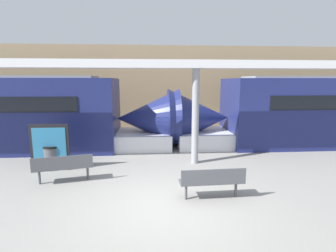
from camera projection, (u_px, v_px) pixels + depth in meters
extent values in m
plane|color=gray|center=(166.00, 206.00, 6.33)|extent=(60.00, 60.00, 0.00)
cube|color=#9E8460|center=(155.00, 89.00, 15.30)|extent=(56.00, 0.20, 5.00)
cone|color=navy|center=(198.00, 118.00, 12.06)|extent=(2.80, 2.63, 2.63)
cube|color=silver|center=(203.00, 138.00, 12.25)|extent=(2.52, 2.46, 0.70)
cone|color=navy|center=(148.00, 118.00, 11.89)|extent=(2.80, 2.63, 2.63)
cube|color=silver|center=(143.00, 139.00, 12.03)|extent=(2.52, 2.46, 0.70)
cube|color=#4C4F54|center=(211.00, 181.00, 6.68)|extent=(1.66, 0.50, 0.04)
cube|color=#4C4F54|center=(214.00, 176.00, 6.45)|extent=(1.64, 0.10, 0.37)
cylinder|color=#4C4F54|center=(186.00, 191.00, 6.65)|extent=(0.07, 0.07, 0.43)
cylinder|color=#4C4F54|center=(236.00, 189.00, 6.79)|extent=(0.07, 0.07, 0.43)
cube|color=#4C4F54|center=(64.00, 167.00, 7.78)|extent=(1.74, 0.79, 0.04)
cube|color=#4C4F54|center=(63.00, 163.00, 7.56)|extent=(1.66, 0.39, 0.37)
cylinder|color=#4C4F54|center=(39.00, 177.00, 7.63)|extent=(0.07, 0.07, 0.43)
cylinder|color=#4C4F54|center=(88.00, 172.00, 8.01)|extent=(0.07, 0.07, 0.43)
cylinder|color=#4C4F54|center=(53.00, 158.00, 8.96)|extent=(0.58, 0.58, 0.77)
cylinder|color=black|center=(52.00, 146.00, 8.89)|extent=(0.61, 0.61, 0.06)
cube|color=black|center=(50.00, 148.00, 8.74)|extent=(1.27, 0.06, 1.58)
cube|color=teal|center=(49.00, 145.00, 8.69)|extent=(1.08, 0.01, 1.20)
cylinder|color=gray|center=(195.00, 117.00, 9.38)|extent=(0.25, 0.25, 3.41)
cube|color=silver|center=(196.00, 64.00, 9.07)|extent=(28.00, 0.60, 0.28)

